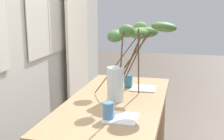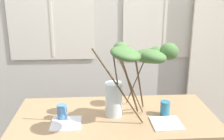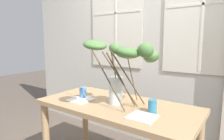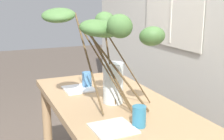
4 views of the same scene
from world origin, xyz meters
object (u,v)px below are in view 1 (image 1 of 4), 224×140
object	(u,v)px
vase_with_branches	(133,48)
plate_square_left	(121,118)
dining_table	(116,114)
drinking_glass_blue_left	(108,111)
drinking_glass_blue_right	(128,81)
plate_square_right	(143,88)

from	to	relation	value
vase_with_branches	plate_square_left	world-z (taller)	vase_with_branches
dining_table	drinking_glass_blue_left	xyz separation A→B (m)	(-0.40, -0.05, 0.17)
vase_with_branches	drinking_glass_blue_left	world-z (taller)	vase_with_branches
vase_with_branches	drinking_glass_blue_right	distance (m)	0.43
dining_table	vase_with_branches	distance (m)	0.54
drinking_glass_blue_right	plate_square_right	xyz separation A→B (m)	(-0.02, -0.14, -0.05)
drinking_glass_blue_left	plate_square_right	distance (m)	0.77
vase_with_branches	plate_square_right	bearing A→B (deg)	-15.18
dining_table	vase_with_branches	xyz separation A→B (m)	(0.14, -0.11, 0.51)
drinking_glass_blue_left	plate_square_left	distance (m)	0.10
drinking_glass_blue_right	vase_with_branches	bearing A→B (deg)	-161.72
plate_square_left	drinking_glass_blue_right	bearing A→B (deg)	7.51
vase_with_branches	dining_table	bearing A→B (deg)	142.88
plate_square_right	plate_square_left	bearing A→B (deg)	176.66
vase_with_branches	plate_square_left	bearing A→B (deg)	-177.98
drinking_glass_blue_right	plate_square_right	bearing A→B (deg)	-99.37
drinking_glass_blue_right	dining_table	bearing A→B (deg)	176.15
dining_table	drinking_glass_blue_right	size ratio (longest dim) A/B	13.64
dining_table	drinking_glass_blue_right	world-z (taller)	drinking_glass_blue_right
vase_with_branches	plate_square_left	xyz separation A→B (m)	(-0.50, -0.02, -0.39)
dining_table	plate_square_right	size ratio (longest dim) A/B	7.23
drinking_glass_blue_right	plate_square_left	bearing A→B (deg)	-172.49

